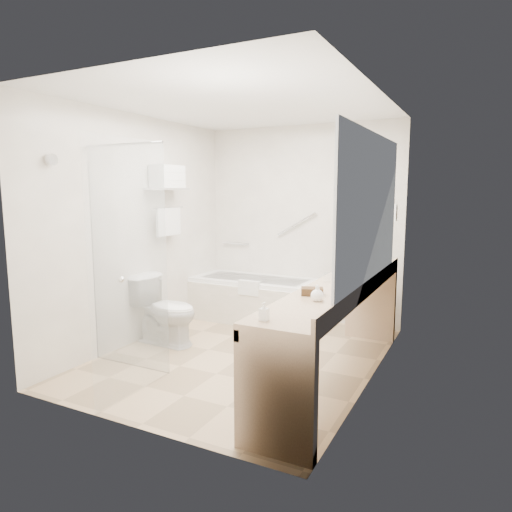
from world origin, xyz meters
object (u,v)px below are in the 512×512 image
at_px(vanity_counter, 337,311).
at_px(water_bottle_left, 374,261).
at_px(toilet, 165,311).
at_px(bathtub, 254,299).
at_px(amenity_basket, 312,291).

relative_size(vanity_counter, water_bottle_left, 15.65).
distance_m(vanity_counter, toilet, 2.00).
bearing_deg(toilet, bathtub, -16.67).
xyz_separation_m(toilet, amenity_basket, (1.87, -0.48, 0.51)).
bearing_deg(water_bottle_left, amenity_basket, -96.30).
bearing_deg(amenity_basket, bathtub, 128.98).
xyz_separation_m(bathtub, amenity_basket, (1.42, -1.76, 0.60)).
distance_m(amenity_basket, water_bottle_left, 1.49).
relative_size(amenity_basket, water_bottle_left, 1.02).
distance_m(bathtub, toilet, 1.36).
bearing_deg(water_bottle_left, vanity_counter, -93.30).
xyz_separation_m(toilet, water_bottle_left, (2.04, 1.00, 0.56)).
bearing_deg(toilet, water_bottle_left, -61.19).
distance_m(vanity_counter, water_bottle_left, 1.15).
relative_size(bathtub, water_bottle_left, 9.28).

